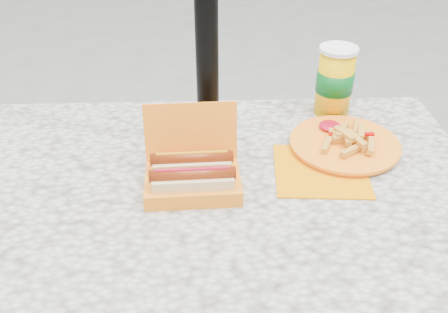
{
  "coord_description": "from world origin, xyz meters",
  "views": [
    {
      "loc": [
        -0.0,
        -0.86,
        1.4
      ],
      "look_at": [
        0.03,
        0.04,
        0.8
      ],
      "focal_mm": 40.0,
      "sensor_mm": 36.0,
      "label": 1
    }
  ],
  "objects_px": {
    "umbrella_pole": "(206,2)",
    "soda_cup": "(335,81)",
    "fries_plate": "(343,145)",
    "hotdog_box": "(193,175)"
  },
  "relations": [
    {
      "from": "umbrella_pole",
      "to": "soda_cup",
      "type": "height_order",
      "value": "umbrella_pole"
    },
    {
      "from": "umbrella_pole",
      "to": "hotdog_box",
      "type": "xyz_separation_m",
      "value": [
        -0.04,
        -0.17,
        -0.31
      ]
    },
    {
      "from": "hotdog_box",
      "to": "fries_plate",
      "type": "bearing_deg",
      "value": 19.34
    },
    {
      "from": "soda_cup",
      "to": "hotdog_box",
      "type": "bearing_deg",
      "value": -138.42
    },
    {
      "from": "umbrella_pole",
      "to": "fries_plate",
      "type": "distance_m",
      "value": 0.46
    },
    {
      "from": "hotdog_box",
      "to": "soda_cup",
      "type": "xyz_separation_m",
      "value": [
        0.37,
        0.33,
        0.06
      ]
    },
    {
      "from": "umbrella_pole",
      "to": "soda_cup",
      "type": "xyz_separation_m",
      "value": [
        0.33,
        0.16,
        -0.26
      ]
    },
    {
      "from": "fries_plate",
      "to": "soda_cup",
      "type": "bearing_deg",
      "value": 85.97
    },
    {
      "from": "hotdog_box",
      "to": "soda_cup",
      "type": "height_order",
      "value": "soda_cup"
    },
    {
      "from": "fries_plate",
      "to": "soda_cup",
      "type": "xyz_separation_m",
      "value": [
        0.01,
        0.19,
        0.08
      ]
    }
  ]
}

